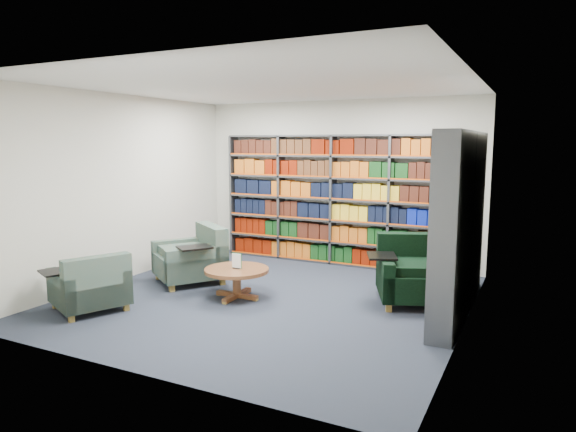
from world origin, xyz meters
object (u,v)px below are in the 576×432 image
at_px(coffee_table, 237,274).
at_px(chair_teal_front, 91,288).
at_px(chair_teal_left, 195,259).
at_px(chair_green_right, 414,275).

bearing_deg(coffee_table, chair_teal_front, -136.42).
distance_m(chair_teal_left, chair_teal_front, 1.74).
relative_size(chair_teal_front, coffee_table, 1.25).
distance_m(chair_teal_left, chair_green_right, 3.22).
relative_size(chair_teal_left, chair_teal_front, 1.19).
bearing_deg(coffee_table, chair_green_right, 23.67).
xyz_separation_m(chair_teal_left, coffee_table, (1.02, -0.45, -0.01)).
height_order(chair_teal_left, chair_green_right, chair_green_right).
xyz_separation_m(chair_green_right, coffee_table, (-2.16, -0.95, -0.02)).
bearing_deg(chair_teal_front, coffee_table, 43.58).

